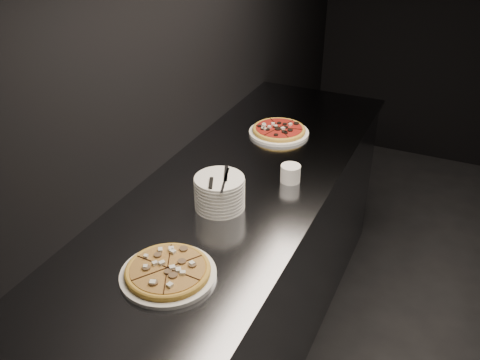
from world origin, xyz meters
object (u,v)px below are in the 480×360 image
at_px(counter, 235,274).
at_px(plate_stack, 220,192).
at_px(cutlery, 219,180).
at_px(pizza_mushroom, 168,272).
at_px(ramekin, 290,173).
at_px(pizza_tomato, 279,130).

xyz_separation_m(counter, plate_stack, (0.01, -0.15, 0.52)).
height_order(plate_stack, cutlery, cutlery).
xyz_separation_m(counter, pizza_mushroom, (0.04, -0.59, 0.48)).
distance_m(counter, pizza_mushroom, 0.76).
distance_m(plate_stack, ramekin, 0.35).
relative_size(pizza_tomato, cutlery, 1.55).
xyz_separation_m(counter, cutlery, (0.02, -0.17, 0.59)).
bearing_deg(counter, plate_stack, -85.71).
bearing_deg(plate_stack, cutlery, -62.38).
distance_m(pizza_tomato, cutlery, 0.73).
xyz_separation_m(pizza_tomato, plate_stack, (0.03, -0.71, 0.05)).
distance_m(counter, pizza_tomato, 0.73).
xyz_separation_m(cutlery, ramekin, (0.17, 0.31, -0.09)).
xyz_separation_m(pizza_mushroom, ramekin, (0.15, 0.74, 0.02)).
height_order(pizza_tomato, ramekin, ramekin).
relative_size(plate_stack, cutlery, 0.94).
bearing_deg(pizza_mushroom, cutlery, 93.41).
relative_size(counter, cutlery, 12.00).
bearing_deg(ramekin, pizza_tomato, 117.01).
relative_size(plate_stack, ramekin, 2.29).
bearing_deg(counter, ramekin, 37.37).
distance_m(counter, cutlery, 0.61).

